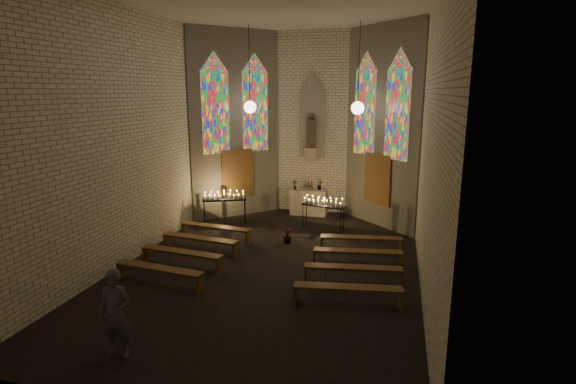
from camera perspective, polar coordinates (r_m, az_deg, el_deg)
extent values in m
plane|color=black|center=(12.73, -2.19, -9.28)|extent=(12.00, 12.00, 0.00)
cube|color=#F2EBCB|center=(17.69, 3.11, 8.61)|extent=(8.00, 0.02, 7.00)
cube|color=#F2EBCB|center=(6.39, -17.38, 0.66)|extent=(8.00, 0.02, 7.00)
cube|color=#F2EBCB|center=(13.53, -18.96, 6.67)|extent=(0.02, 12.00, 7.00)
cube|color=#F2EBCB|center=(11.43, 17.43, 5.78)|extent=(0.02, 12.00, 7.00)
cube|color=#F2EBCB|center=(17.22, -6.81, 8.43)|extent=(2.72, 2.72, 7.00)
cube|color=#F2EBCB|center=(16.14, 11.99, 7.96)|extent=(2.72, 2.72, 7.00)
cube|color=#4C3F8C|center=(16.72, -9.18, 9.94)|extent=(0.78, 0.78, 3.00)
cube|color=#4C3F8C|center=(17.40, -4.17, 10.18)|extent=(0.78, 0.78, 3.00)
cube|color=#4C3F8C|center=(16.61, 9.73, 9.91)|extent=(0.78, 0.78, 3.00)
cube|color=#4C3F8C|center=(15.42, 13.72, 9.52)|extent=(0.78, 0.78, 3.00)
cube|color=brown|center=(17.30, -6.42, 2.44)|extent=(0.95, 0.95, 1.80)
cube|color=brown|center=(16.27, 11.26, 1.62)|extent=(0.95, 0.95, 1.80)
cube|color=gray|center=(17.61, 3.06, 8.59)|extent=(1.00, 0.12, 2.60)
cone|color=gray|center=(17.57, 3.13, 13.97)|extent=(1.00, 1.00, 0.80)
cube|color=beige|center=(17.59, 2.93, 4.98)|extent=(0.45, 0.30, 0.40)
cylinder|color=brown|center=(17.50, 2.96, 7.42)|extent=(0.36, 0.36, 1.10)
sphere|color=brown|center=(17.45, 2.99, 9.54)|extent=(0.26, 0.26, 0.26)
sphere|color=white|center=(16.29, -4.83, 10.69)|extent=(0.44, 0.44, 0.44)
cylinder|color=black|center=(16.30, -4.93, 15.62)|extent=(0.02, 0.02, 2.80)
sphere|color=white|center=(15.51, 8.84, 10.49)|extent=(0.44, 0.44, 0.44)
cylinder|color=black|center=(15.52, 9.02, 15.66)|extent=(0.02, 0.02, 2.80)
cube|color=beige|center=(17.63, 2.66, -1.29)|extent=(1.40, 0.60, 1.00)
imported|color=#4C723F|center=(17.50, 0.86, 0.93)|extent=(0.21, 0.14, 0.38)
imported|color=#4C723F|center=(17.44, 2.95, 0.87)|extent=(0.43, 0.41, 0.38)
imported|color=#4C723F|center=(17.47, 4.05, 0.88)|extent=(0.23, 0.19, 0.38)
imported|color=#4C723F|center=(14.41, -0.06, -5.59)|extent=(0.35, 0.35, 0.48)
cube|color=black|center=(16.48, -8.08, -0.96)|extent=(1.59, 0.95, 0.05)
cylinder|color=black|center=(16.46, -10.59, -2.72)|extent=(0.03, 0.03, 0.88)
cylinder|color=black|center=(16.47, -5.46, -2.55)|extent=(0.03, 0.03, 0.88)
cylinder|color=black|center=(16.74, -10.56, -2.46)|extent=(0.03, 0.03, 0.88)
cylinder|color=black|center=(16.76, -5.52, -2.29)|extent=(0.03, 0.03, 0.88)
cube|color=black|center=(15.62, 4.50, -1.75)|extent=(1.56, 0.70, 0.05)
cylinder|color=black|center=(15.89, 1.90, -3.13)|extent=(0.03, 0.03, 0.85)
cylinder|color=black|center=(15.36, 6.71, -3.77)|extent=(0.03, 0.03, 0.85)
cylinder|color=black|center=(16.14, 2.33, -2.89)|extent=(0.03, 0.03, 0.85)
cylinder|color=black|center=(15.62, 7.07, -3.50)|extent=(0.03, 0.03, 0.85)
cube|color=#513417|center=(14.85, -9.16, -4.38)|extent=(2.46, 0.66, 0.06)
cube|color=#513417|center=(15.53, -12.94, -4.63)|extent=(0.10, 0.35, 0.44)
cube|color=#513417|center=(14.37, -5.00, -5.77)|extent=(0.10, 0.35, 0.44)
cube|color=#513417|center=(13.77, 9.28, -5.76)|extent=(2.46, 0.66, 0.06)
cube|color=#513417|center=(13.83, 4.29, -6.51)|extent=(0.10, 0.35, 0.44)
cube|color=#513417|center=(13.96, 14.17, -6.68)|extent=(0.10, 0.35, 0.44)
cube|color=#513417|center=(13.81, -11.09, -5.79)|extent=(2.46, 0.66, 0.06)
cube|color=#513417|center=(14.52, -15.05, -5.97)|extent=(0.10, 0.35, 0.44)
cube|color=#513417|center=(13.31, -6.67, -7.35)|extent=(0.10, 0.35, 0.44)
cube|color=#513417|center=(12.64, 8.83, -7.45)|extent=(2.46, 0.66, 0.06)
cube|color=#513417|center=(12.72, 3.38, -8.25)|extent=(0.10, 0.35, 0.44)
cube|color=#513417|center=(12.84, 14.17, -8.43)|extent=(0.10, 0.35, 0.44)
cube|color=#513417|center=(12.79, -13.34, -7.41)|extent=(2.46, 0.66, 0.06)
cube|color=#513417|center=(13.55, -17.49, -7.50)|extent=(0.10, 0.35, 0.44)
cube|color=#513417|center=(12.27, -8.64, -9.19)|extent=(0.10, 0.35, 0.44)
cube|color=#513417|center=(11.53, 8.29, -9.47)|extent=(2.46, 0.66, 0.06)
cube|color=#513417|center=(11.62, 2.29, -10.32)|extent=(0.10, 0.35, 0.44)
cube|color=#513417|center=(11.72, 14.18, -10.52)|extent=(0.10, 0.35, 0.44)
cube|color=#513417|center=(11.81, -16.00, -9.29)|extent=(2.46, 0.66, 0.06)
cube|color=#513417|center=(12.61, -20.31, -9.24)|extent=(0.10, 0.35, 0.44)
cube|color=#513417|center=(11.26, -10.99, -11.36)|extent=(0.10, 0.35, 0.44)
cube|color=#513417|center=(10.43, 7.62, -11.92)|extent=(2.46, 0.66, 0.06)
cube|color=#513417|center=(10.55, 0.95, -12.81)|extent=(0.10, 0.35, 0.44)
cube|color=#513417|center=(10.63, 14.19, -13.04)|extent=(0.10, 0.35, 0.44)
imported|color=#47464F|center=(8.98, -21.04, -14.21)|extent=(0.66, 0.49, 1.66)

